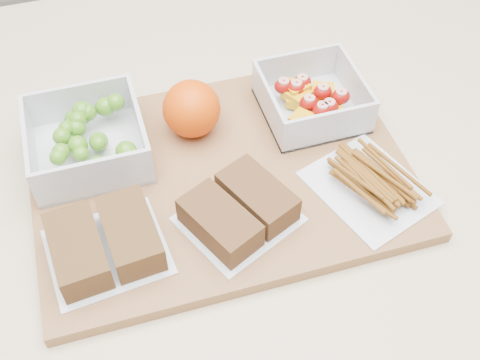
{
  "coord_description": "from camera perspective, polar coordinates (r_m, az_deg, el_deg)",
  "views": [
    {
      "loc": [
        -0.12,
        -0.4,
        1.43
      ],
      "look_at": [
        -0.0,
        -0.0,
        0.93
      ],
      "focal_mm": 45.0,
      "sensor_mm": 36.0,
      "label": 1
    }
  ],
  "objects": [
    {
      "name": "pretzel_bag",
      "position": [
        0.67,
        12.27,
        -0.06
      ],
      "size": [
        0.14,
        0.15,
        0.03
      ],
      "color": "silver",
      "rests_on": "cutting_board"
    },
    {
      "name": "counter",
      "position": [
        1.07,
        0.05,
        -16.33
      ],
      "size": [
        1.2,
        0.9,
        0.9
      ],
      "primitive_type": "cube",
      "color": "beige",
      "rests_on": "ground"
    },
    {
      "name": "sandwich_bag_left",
      "position": [
        0.62,
        -12.71,
        -5.82
      ],
      "size": [
        0.13,
        0.11,
        0.04
      ],
      "color": "silver",
      "rests_on": "cutting_board"
    },
    {
      "name": "fruit_container",
      "position": [
        0.74,
        6.79,
        7.55
      ],
      "size": [
        0.12,
        0.12,
        0.05
      ],
      "color": "silver",
      "rests_on": "cutting_board"
    },
    {
      "name": "grape_container",
      "position": [
        0.7,
        -14.12,
        3.79
      ],
      "size": [
        0.13,
        0.13,
        0.05
      ],
      "color": "silver",
      "rests_on": "cutting_board"
    },
    {
      "name": "orange",
      "position": [
        0.7,
        -4.62,
        6.75
      ],
      "size": [
        0.07,
        0.07,
        0.07
      ],
      "primitive_type": "sphere",
      "color": "#E54905",
      "rests_on": "cutting_board"
    },
    {
      "name": "cutting_board",
      "position": [
        0.69,
        -1.8,
        0.33
      ],
      "size": [
        0.42,
        0.3,
        0.02
      ],
      "primitive_type": "cube",
      "rotation": [
        0.0,
        0.0,
        -0.01
      ],
      "color": "olive",
      "rests_on": "counter"
    },
    {
      "name": "sandwich_bag_center",
      "position": [
        0.63,
        -0.12,
        -2.89
      ],
      "size": [
        0.14,
        0.14,
        0.03
      ],
      "color": "silver",
      "rests_on": "cutting_board"
    }
  ]
}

